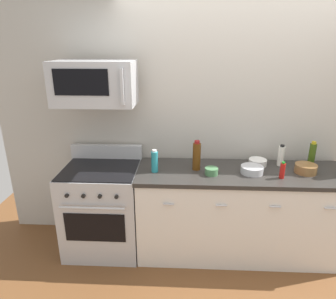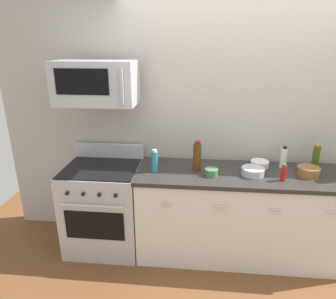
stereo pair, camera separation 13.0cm
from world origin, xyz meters
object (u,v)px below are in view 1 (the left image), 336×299
object	(u,v)px
bottle_vinegar_white	(281,156)
bottle_hot_sauce_red	(282,170)
bowl_white_ceramic	(258,162)
bottle_olive_oil	(312,155)
bottle_dish_soap	(155,161)
range_oven	(103,208)
bowl_steel_prep	(252,169)
bowl_wooden_salad	(306,168)
bowl_green_glaze	(211,171)
bottle_wine_amber	(197,156)
microwave	(95,83)

from	to	relation	value
bottle_vinegar_white	bottle_hot_sauce_red	world-z (taller)	bottle_vinegar_white
bowl_white_ceramic	bottle_vinegar_white	bearing A→B (deg)	1.76
bottle_olive_oil	bottle_dish_soap	xyz separation A→B (m)	(-1.56, -0.21, -0.02)
range_oven	bowl_steel_prep	xyz separation A→B (m)	(1.48, -0.04, 0.49)
range_oven	bowl_wooden_salad	size ratio (longest dim) A/B	5.23
bowl_steel_prep	bottle_olive_oil	bearing A→B (deg)	17.54
bottle_dish_soap	range_oven	bearing A→B (deg)	174.81
bowl_steel_prep	bottle_dish_soap	bearing A→B (deg)	-179.30
bottle_olive_oil	bowl_steel_prep	distance (m)	0.66
bottle_olive_oil	bottle_dish_soap	size ratio (longest dim) A/B	1.17
bowl_wooden_salad	bowl_green_glaze	size ratio (longest dim) A/B	1.64
bottle_wine_amber	bottle_vinegar_white	bearing A→B (deg)	9.73
bowl_steel_prep	microwave	bearing A→B (deg)	176.78
bottle_wine_amber	bottle_hot_sauce_red	bearing A→B (deg)	-11.97
bottle_hot_sauce_red	bowl_green_glaze	world-z (taller)	bottle_hot_sauce_red
bottle_olive_oil	bowl_white_ceramic	bearing A→B (deg)	179.33
bottle_hot_sauce_red	bottle_olive_oil	bearing A→B (deg)	38.48
bottle_dish_soap	bottle_wine_amber	world-z (taller)	bottle_wine_amber
bowl_white_ceramic	bowl_steel_prep	bearing A→B (deg)	-116.17
bottle_olive_oil	bottle_wine_amber	world-z (taller)	bottle_wine_amber
bottle_vinegar_white	bottle_hot_sauce_red	bearing A→B (deg)	-104.15
bottle_vinegar_white	bowl_steel_prep	size ratio (longest dim) A/B	1.03
range_oven	bottle_olive_oil	world-z (taller)	bottle_olive_oil
bottle_hot_sauce_red	bowl_white_ceramic	size ratio (longest dim) A/B	0.89
bottle_olive_oil	bowl_wooden_salad	xyz separation A→B (m)	(-0.11, -0.16, -0.08)
bottle_vinegar_white	bowl_green_glaze	world-z (taller)	bottle_vinegar_white
bottle_hot_sauce_red	bowl_green_glaze	distance (m)	0.64
bowl_green_glaze	bowl_wooden_salad	bearing A→B (deg)	5.69
microwave	bottle_dish_soap	world-z (taller)	microwave
bowl_green_glaze	bottle_wine_amber	bearing A→B (deg)	140.14
microwave	bowl_white_ceramic	size ratio (longest dim) A/B	4.15
bottle_wine_amber	bowl_white_ceramic	bearing A→B (deg)	12.55
bottle_olive_oil	bottle_vinegar_white	world-z (taller)	bottle_olive_oil
bottle_hot_sauce_red	bowl_steel_prep	distance (m)	0.27
bowl_white_ceramic	bowl_steel_prep	distance (m)	0.23
range_oven	bottle_wine_amber	world-z (taller)	bottle_wine_amber
range_oven	bottle_wine_amber	size ratio (longest dim) A/B	3.60
microwave	bottle_hot_sauce_red	xyz separation A→B (m)	(1.73, -0.18, -0.75)
range_oven	bottle_olive_oil	bearing A→B (deg)	4.32
bottle_hot_sauce_red	bowl_white_ceramic	distance (m)	0.34
bottle_hot_sauce_red	range_oven	bearing A→B (deg)	175.39
microwave	bowl_steel_prep	bearing A→B (deg)	-3.22
range_oven	bottle_dish_soap	size ratio (longest dim) A/B	4.75
range_oven	bottle_dish_soap	distance (m)	0.79
bottle_vinegar_white	bottle_hot_sauce_red	size ratio (longest dim) A/B	1.37
range_oven	bottle_vinegar_white	xyz separation A→B (m)	(1.81, 0.17, 0.56)
microwave	bowl_green_glaze	xyz separation A→B (m)	(1.09, -0.14, -0.80)
bottle_olive_oil	bottle_hot_sauce_red	size ratio (longest dim) A/B	1.64
bottle_hot_sauce_red	bottle_wine_amber	size ratio (longest dim) A/B	0.54
bottle_wine_amber	bowl_steel_prep	xyz separation A→B (m)	(0.53, -0.06, -0.10)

